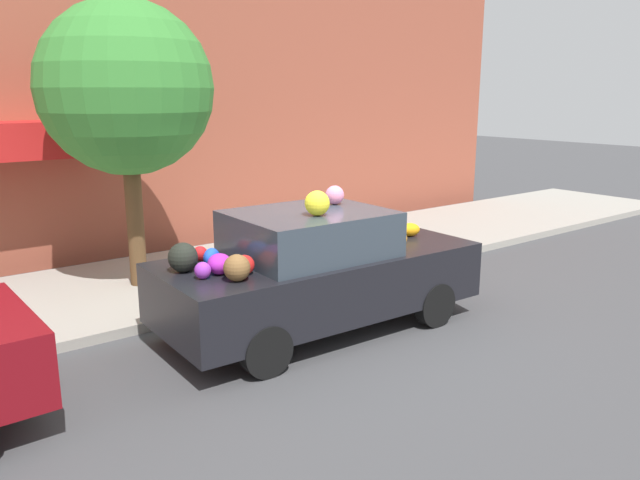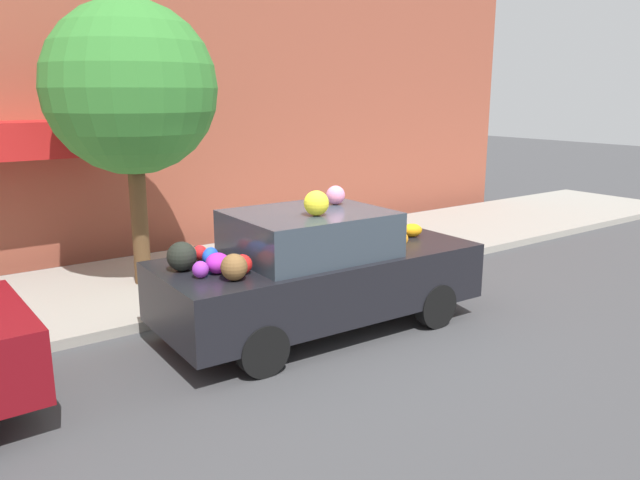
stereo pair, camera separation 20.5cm
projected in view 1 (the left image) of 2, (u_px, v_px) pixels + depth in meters
ground_plane at (316, 326)px, 7.86m from camera, size 60.00×60.00×0.00m
sidewalk_curb at (214, 273)px, 9.93m from camera, size 24.00×3.20×0.13m
building_facade at (142, 95)px, 10.95m from camera, size 18.00×1.20×5.71m
street_tree at (126, 89)px, 8.53m from camera, size 2.39×2.39×4.00m
fire_hydrant at (333, 249)px, 9.82m from camera, size 0.20×0.20×0.70m
art_car at (317, 270)px, 7.59m from camera, size 4.03×1.78×1.80m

